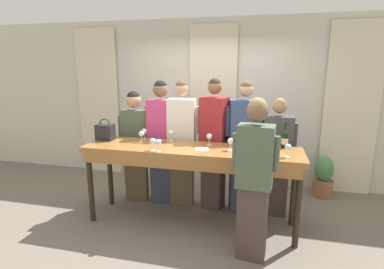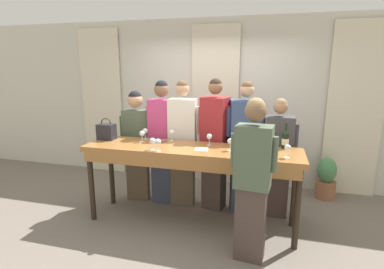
% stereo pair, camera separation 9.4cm
% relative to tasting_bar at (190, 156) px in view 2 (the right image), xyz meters
% --- Properties ---
extents(ground_plane, '(18.00, 18.00, 0.00)m').
position_rel_tasting_bar_xyz_m(ground_plane, '(0.00, 0.02, -0.92)').
color(ground_plane, '#70665B').
extents(wall_back, '(12.00, 0.06, 2.80)m').
position_rel_tasting_bar_xyz_m(wall_back, '(0.00, 1.65, 0.48)').
color(wall_back, beige).
rests_on(wall_back, ground_plane).
extents(curtain_panel_left, '(0.80, 0.03, 2.69)m').
position_rel_tasting_bar_xyz_m(curtain_panel_left, '(-2.18, 1.58, 0.42)').
color(curtain_panel_left, beige).
rests_on(curtain_panel_left, ground_plane).
extents(curtain_panel_center, '(0.80, 0.03, 2.69)m').
position_rel_tasting_bar_xyz_m(curtain_panel_center, '(0.00, 1.58, 0.42)').
color(curtain_panel_center, beige).
rests_on(curtain_panel_center, ground_plane).
extents(curtain_panel_right, '(0.80, 0.03, 2.69)m').
position_rel_tasting_bar_xyz_m(curtain_panel_right, '(2.18, 1.58, 0.42)').
color(curtain_panel_right, beige).
rests_on(curtain_panel_right, ground_plane).
extents(tasting_bar, '(2.72, 0.66, 1.03)m').
position_rel_tasting_bar_xyz_m(tasting_bar, '(0.00, 0.00, 0.00)').
color(tasting_bar, '#9E6633').
rests_on(tasting_bar, ground_plane).
extents(wine_bottle, '(0.08, 0.08, 0.32)m').
position_rel_tasting_bar_xyz_m(wine_bottle, '(1.13, 0.28, 0.22)').
color(wine_bottle, black).
rests_on(wine_bottle, tasting_bar).
extents(handbag, '(0.23, 0.16, 0.30)m').
position_rel_tasting_bar_xyz_m(handbag, '(-1.23, 0.13, 0.22)').
color(handbag, '#232328').
rests_on(handbag, tasting_bar).
extents(wine_glass_front_left, '(0.07, 0.07, 0.15)m').
position_rel_tasting_bar_xyz_m(wine_glass_front_left, '(-0.73, 0.29, 0.21)').
color(wine_glass_front_left, white).
rests_on(wine_glass_front_left, tasting_bar).
extents(wine_glass_front_mid, '(0.07, 0.07, 0.15)m').
position_rel_tasting_bar_xyz_m(wine_glass_front_mid, '(-0.34, 0.28, 0.21)').
color(wine_glass_front_mid, white).
rests_on(wine_glass_front_mid, tasting_bar).
extents(wine_glass_front_right, '(0.07, 0.07, 0.15)m').
position_rel_tasting_bar_xyz_m(wine_glass_front_right, '(0.74, 0.01, 0.21)').
color(wine_glass_front_right, white).
rests_on(wine_glass_front_right, tasting_bar).
extents(wine_glass_center_left, '(0.07, 0.07, 0.15)m').
position_rel_tasting_bar_xyz_m(wine_glass_center_left, '(-0.33, -0.24, 0.21)').
color(wine_glass_center_left, white).
rests_on(wine_glass_center_left, tasting_bar).
extents(wine_glass_center_mid, '(0.07, 0.07, 0.15)m').
position_rel_tasting_bar_xyz_m(wine_glass_center_mid, '(1.14, -0.12, 0.21)').
color(wine_glass_center_mid, white).
rests_on(wine_glass_center_mid, tasting_bar).
extents(wine_glass_center_right, '(0.07, 0.07, 0.15)m').
position_rel_tasting_bar_xyz_m(wine_glass_center_right, '(0.49, 0.00, 0.21)').
color(wine_glass_center_right, white).
rests_on(wine_glass_center_right, tasting_bar).
extents(wine_glass_back_left, '(0.07, 0.07, 0.15)m').
position_rel_tasting_bar_xyz_m(wine_glass_back_left, '(0.20, 0.18, 0.21)').
color(wine_glass_back_left, white).
rests_on(wine_glass_back_left, tasting_bar).
extents(wine_glass_back_mid, '(0.07, 0.07, 0.15)m').
position_rel_tasting_bar_xyz_m(wine_glass_back_mid, '(0.70, -0.08, 0.21)').
color(wine_glass_back_mid, white).
rests_on(wine_glass_back_mid, tasting_bar).
extents(wine_glass_back_right, '(0.07, 0.07, 0.15)m').
position_rel_tasting_bar_xyz_m(wine_glass_back_right, '(0.63, 0.27, 0.21)').
color(wine_glass_back_right, white).
rests_on(wine_glass_back_right, tasting_bar).
extents(wine_glass_near_host, '(0.07, 0.07, 0.15)m').
position_rel_tasting_bar_xyz_m(wine_glass_near_host, '(-0.70, 0.12, 0.21)').
color(wine_glass_near_host, white).
rests_on(wine_glass_near_host, tasting_bar).
extents(wine_glass_by_bottle, '(0.07, 0.07, 0.15)m').
position_rel_tasting_bar_xyz_m(wine_glass_by_bottle, '(-0.41, -0.22, 0.21)').
color(wine_glass_by_bottle, white).
rests_on(wine_glass_by_bottle, tasting_bar).
extents(napkin, '(0.18, 0.18, 0.00)m').
position_rel_tasting_bar_xyz_m(napkin, '(0.15, -0.04, 0.11)').
color(napkin, white).
rests_on(napkin, tasting_bar).
extents(pen, '(0.07, 0.12, 0.01)m').
position_rel_tasting_bar_xyz_m(pen, '(-0.42, 0.18, 0.11)').
color(pen, '#193399').
rests_on(pen, tasting_bar).
extents(guest_olive_jacket, '(0.50, 0.27, 1.67)m').
position_rel_tasting_bar_xyz_m(guest_olive_jacket, '(-0.98, 0.54, -0.03)').
color(guest_olive_jacket, brown).
rests_on(guest_olive_jacket, ground_plane).
extents(guest_pink_top, '(0.48, 0.24, 1.82)m').
position_rel_tasting_bar_xyz_m(guest_pink_top, '(-0.57, 0.54, 0.03)').
color(guest_pink_top, '#383D51').
rests_on(guest_pink_top, ground_plane).
extents(guest_cream_sweater, '(0.50, 0.30, 1.83)m').
position_rel_tasting_bar_xyz_m(guest_cream_sweater, '(-0.26, 0.54, 0.01)').
color(guest_cream_sweater, brown).
rests_on(guest_cream_sweater, ground_plane).
extents(guest_striped_shirt, '(0.46, 0.34, 1.86)m').
position_rel_tasting_bar_xyz_m(guest_striped_shirt, '(0.20, 0.54, 0.03)').
color(guest_striped_shirt, '#473833').
rests_on(guest_striped_shirt, ground_plane).
extents(guest_navy_coat, '(0.53, 0.35, 1.83)m').
position_rel_tasting_bar_xyz_m(guest_navy_coat, '(0.62, 0.54, 0.00)').
color(guest_navy_coat, '#383D51').
rests_on(guest_navy_coat, ground_plane).
extents(guest_beige_cap, '(0.49, 0.25, 1.62)m').
position_rel_tasting_bar_xyz_m(guest_beige_cap, '(1.06, 0.54, -0.10)').
color(guest_beige_cap, '#473833').
rests_on(guest_beige_cap, ground_plane).
extents(host_pouring, '(0.47, 0.27, 1.72)m').
position_rel_tasting_bar_xyz_m(host_pouring, '(0.80, -0.54, -0.02)').
color(host_pouring, '#473833').
rests_on(host_pouring, ground_plane).
extents(potted_plant, '(0.30, 0.30, 0.65)m').
position_rel_tasting_bar_xyz_m(potted_plant, '(1.83, 1.32, -0.61)').
color(potted_plant, '#935B3D').
rests_on(potted_plant, ground_plane).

